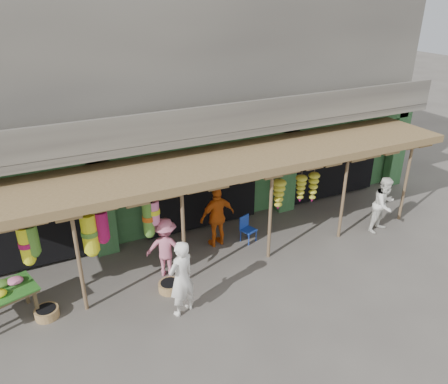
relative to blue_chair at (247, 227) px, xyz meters
name	(u,v)px	position (x,y,z in m)	size (l,w,h in m)	color
ground	(233,262)	(-0.87, -0.84, -0.45)	(80.00, 80.00, 0.00)	#514C47
building	(168,103)	(-0.87, 4.03, 2.92)	(16.40, 6.80, 7.00)	gray
awning	(215,167)	(-1.03, -0.04, 2.13)	(14.00, 2.70, 2.79)	brown
blue_chair	(247,227)	(0.00, 0.00, 0.00)	(0.49, 0.49, 0.80)	#193BA8
basket_left	(47,313)	(-5.74, -0.92, -0.33)	(0.54, 0.54, 0.23)	#9C8647
basket_mid	(170,286)	(-2.87, -1.24, -0.34)	(0.57, 0.57, 0.22)	#9E7446
basket_right	(170,288)	(-2.87, -1.27, -0.35)	(0.42, 0.42, 0.19)	#9A8147
person_front	(181,278)	(-2.87, -2.14, 0.51)	(0.69, 0.46, 1.90)	white
person_right	(384,205)	(4.05, -1.30, 0.44)	(0.86, 0.67, 1.77)	white
person_vendor	(217,216)	(-0.87, 0.19, 0.49)	(1.09, 0.45, 1.86)	orange
person_shopper	(166,247)	(-2.70, -0.55, 0.37)	(1.06, 0.61, 1.63)	#D7728F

